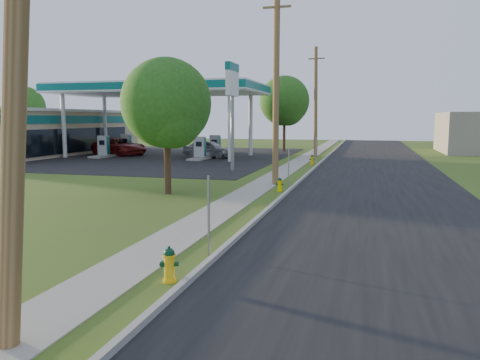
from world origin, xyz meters
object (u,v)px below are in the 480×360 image
at_px(tree_lot, 285,103).
at_px(hydrant_near, 169,265).
at_px(hydrant_mid, 280,185).
at_px(car_red, 119,147).
at_px(utility_pole_far, 316,102).
at_px(price_pylon, 232,86).
at_px(fuel_pump_nw, 104,149).
at_px(car_silver, 209,149).
at_px(utility_pole_mid, 276,87).
at_px(tree_back, 25,109).
at_px(utility_pole_near, 16,9).
at_px(tree_verge, 168,107).
at_px(hydrant_far, 312,159).
at_px(fuel_pump_ne, 200,151).
at_px(fuel_pump_sw, 126,146).
at_px(fuel_pump_se, 215,148).

xyz_separation_m(tree_lot, hydrant_near, (4.53, -39.52, -4.63)).
height_order(hydrant_mid, car_red, car_red).
bearing_deg(utility_pole_far, price_pylon, -107.33).
relative_size(fuel_pump_nw, car_silver, 0.70).
distance_m(utility_pole_mid, tree_lot, 25.01).
bearing_deg(car_red, tree_back, 92.45).
bearing_deg(utility_pole_near, price_pylon, 99.42).
height_order(price_pylon, hydrant_mid, price_pylon).
height_order(utility_pole_near, utility_pole_far, utility_pole_far).
distance_m(fuel_pump_nw, tree_back, 17.46).
height_order(utility_pole_far, hydrant_near, utility_pole_far).
bearing_deg(car_silver, price_pylon, -141.39).
xyz_separation_m(price_pylon, hydrant_near, (4.58, -20.30, -5.06)).
bearing_deg(price_pylon, utility_pole_mid, -54.66).
relative_size(tree_back, car_silver, 1.53).
distance_m(utility_pole_mid, tree_verge, 5.92).
bearing_deg(price_pylon, utility_pole_far, 72.67).
xyz_separation_m(fuel_pump_nw, hydrant_far, (18.44, -1.54, -0.36)).
relative_size(utility_pole_far, price_pylon, 1.39).
distance_m(utility_pole_near, hydrant_near, 5.51).
height_order(utility_pole_far, tree_verge, utility_pole_far).
xyz_separation_m(utility_pole_near, car_red, (-17.83, 33.58, -4.00)).
bearing_deg(price_pylon, hydrant_mid, -59.46).
bearing_deg(hydrant_far, fuel_pump_ne, 170.72).
height_order(car_red, car_silver, car_red).
bearing_deg(tree_verge, utility_pole_near, -73.75).
bearing_deg(fuel_pump_nw, fuel_pump_sw, 90.00).
bearing_deg(tree_back, utility_pole_mid, -32.94).
bearing_deg(hydrant_far, car_red, 167.36).
xyz_separation_m(utility_pole_far, hydrant_near, (0.68, -32.80, -4.43)).
bearing_deg(fuel_pump_se, fuel_pump_sw, 180.00).
distance_m(fuel_pump_ne, hydrant_mid, 17.95).
bearing_deg(price_pylon, tree_verge, -90.70).
relative_size(tree_verge, hydrant_mid, 9.02).
bearing_deg(tree_verge, hydrant_far, 73.77).
bearing_deg(fuel_pump_nw, hydrant_mid, -39.35).
relative_size(utility_pole_far, hydrant_mid, 14.19).
bearing_deg(utility_pole_near, fuel_pump_ne, 106.02).
relative_size(fuel_pump_sw, price_pylon, 0.47).
bearing_deg(hydrant_mid, tree_back, 144.96).
relative_size(tree_lot, hydrant_near, 10.24).
bearing_deg(tree_back, tree_verge, -41.49).
distance_m(hydrant_near, hydrant_far, 26.26).
relative_size(utility_pole_mid, utility_pole_far, 1.03).
relative_size(utility_pole_mid, tree_back, 1.40).
xyz_separation_m(price_pylon, tree_lot, (0.05, 19.22, -0.43)).
distance_m(fuel_pump_se, tree_verge, 21.99).
bearing_deg(hydrant_far, utility_pole_near, -91.05).
height_order(fuel_pump_sw, hydrant_far, fuel_pump_sw).
bearing_deg(fuel_pump_sw, price_pylon, -39.40).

